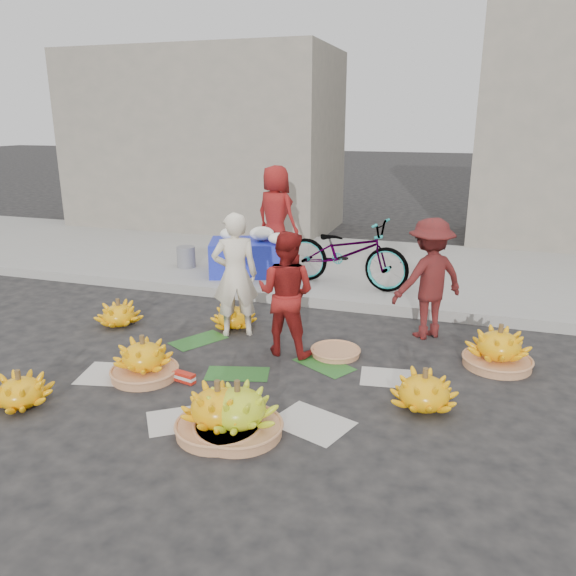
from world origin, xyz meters
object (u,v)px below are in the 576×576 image
(banana_bunch_4, at_px, (424,390))
(bicycle, at_px, (346,252))
(vendor_cream, at_px, (235,275))
(banana_bunch_0, at_px, (144,359))
(flower_table, at_px, (252,255))

(banana_bunch_4, xyz_separation_m, bicycle, (-1.45, 3.24, 0.46))
(vendor_cream, bearing_deg, banana_bunch_4, 126.06)
(vendor_cream, bearing_deg, banana_bunch_0, 45.40)
(banana_bunch_4, distance_m, bicycle, 3.58)
(banana_bunch_0, relative_size, bicycle, 0.34)
(banana_bunch_4, relative_size, bicycle, 0.41)
(banana_bunch_0, distance_m, bicycle, 3.75)
(flower_table, xyz_separation_m, bicycle, (1.59, -0.18, 0.20))
(bicycle, bearing_deg, banana_bunch_4, -145.57)
(flower_table, bearing_deg, vendor_cream, -92.84)
(banana_bunch_4, distance_m, flower_table, 4.59)
(banana_bunch_4, bearing_deg, vendor_cream, 153.71)
(banana_bunch_0, distance_m, banana_bunch_4, 2.78)
(vendor_cream, height_order, flower_table, vendor_cream)
(flower_table, relative_size, bicycle, 0.77)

